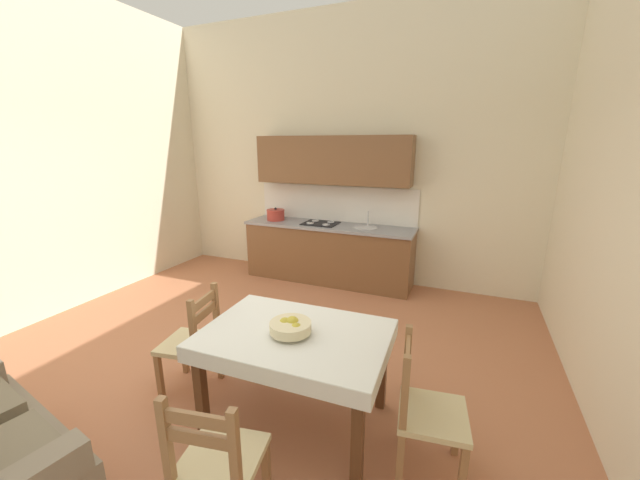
{
  "coord_description": "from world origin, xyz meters",
  "views": [
    {
      "loc": [
        1.83,
        -2.54,
        2.08
      ],
      "look_at": [
        0.49,
        0.66,
        1.15
      ],
      "focal_mm": 20.1,
      "sensor_mm": 36.0,
      "label": 1
    }
  ],
  "objects_px": {
    "dining_chair_window_side": "(426,412)",
    "fruit_bowl": "(291,327)",
    "dining_chair_tv_side": "(193,343)",
    "dining_chair_camera_side": "(218,464)",
    "kitchen_cabinetry": "(329,227)",
    "dining_table": "(295,348)"
  },
  "relations": [
    {
      "from": "dining_chair_window_side",
      "to": "fruit_bowl",
      "type": "bearing_deg",
      "value": 177.45
    },
    {
      "from": "dining_chair_tv_side",
      "to": "fruit_bowl",
      "type": "relative_size",
      "value": 3.1
    },
    {
      "from": "dining_chair_tv_side",
      "to": "dining_chair_window_side",
      "type": "xyz_separation_m",
      "value": [
        1.93,
        -0.07,
        0.0
      ]
    },
    {
      "from": "dining_chair_tv_side",
      "to": "fruit_bowl",
      "type": "bearing_deg",
      "value": -1.85
    },
    {
      "from": "dining_chair_tv_side",
      "to": "dining_chair_camera_side",
      "type": "bearing_deg",
      "value": -43.0
    },
    {
      "from": "kitchen_cabinetry",
      "to": "fruit_bowl",
      "type": "relative_size",
      "value": 8.66
    },
    {
      "from": "kitchen_cabinetry",
      "to": "dining_chair_camera_side",
      "type": "relative_size",
      "value": 2.8
    },
    {
      "from": "dining_chair_window_side",
      "to": "dining_chair_tv_side",
      "type": "bearing_deg",
      "value": 177.79
    },
    {
      "from": "dining_chair_camera_side",
      "to": "dining_table",
      "type": "bearing_deg",
      "value": 89.05
    },
    {
      "from": "dining_chair_window_side",
      "to": "dining_chair_camera_side",
      "type": "relative_size",
      "value": 1.0
    },
    {
      "from": "dining_table",
      "to": "dining_chair_camera_side",
      "type": "relative_size",
      "value": 1.48
    },
    {
      "from": "kitchen_cabinetry",
      "to": "dining_chair_window_side",
      "type": "height_order",
      "value": "kitchen_cabinetry"
    },
    {
      "from": "kitchen_cabinetry",
      "to": "dining_table",
      "type": "xyz_separation_m",
      "value": [
        0.86,
        -2.89,
        -0.23
      ]
    },
    {
      "from": "dining_chair_window_side",
      "to": "fruit_bowl",
      "type": "xyz_separation_m",
      "value": [
        -0.97,
        0.04,
        0.37
      ]
    },
    {
      "from": "dining_chair_window_side",
      "to": "dining_chair_camera_side",
      "type": "distance_m",
      "value": 1.27
    },
    {
      "from": "dining_table",
      "to": "dining_chair_camera_side",
      "type": "bearing_deg",
      "value": -90.95
    },
    {
      "from": "fruit_bowl",
      "to": "dining_chair_tv_side",
      "type": "bearing_deg",
      "value": 178.15
    },
    {
      "from": "dining_table",
      "to": "dining_chair_camera_side",
      "type": "xyz_separation_m",
      "value": [
        -0.01,
        -0.9,
        -0.18
      ]
    },
    {
      "from": "fruit_bowl",
      "to": "dining_table",
      "type": "bearing_deg",
      "value": 68.21
    },
    {
      "from": "dining_chair_tv_side",
      "to": "dining_chair_camera_side",
      "type": "xyz_separation_m",
      "value": [
        0.96,
        -0.9,
        0.0
      ]
    },
    {
      "from": "dining_chair_camera_side",
      "to": "fruit_bowl",
      "type": "height_order",
      "value": "dining_chair_camera_side"
    },
    {
      "from": "dining_chair_tv_side",
      "to": "dining_chair_window_side",
      "type": "distance_m",
      "value": 1.94
    }
  ]
}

